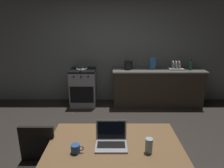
{
  "coord_description": "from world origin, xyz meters",
  "views": [
    {
      "loc": [
        0.08,
        -2.68,
        1.96
      ],
      "look_at": [
        0.09,
        0.98,
        0.83
      ],
      "focal_mm": 32.35,
      "sensor_mm": 36.0,
      "label": 1
    }
  ],
  "objects_px": {
    "chair": "(35,163)",
    "dining_table": "(114,150)",
    "stove_oven": "(83,87)",
    "dish_rack": "(175,67)",
    "laptop": "(111,141)",
    "coffee_mug": "(75,149)",
    "drinking_glass": "(149,145)",
    "cereal_box": "(152,64)",
    "bottle": "(190,65)",
    "electric_kettle": "(128,65)",
    "frying_pan": "(81,69)"
  },
  "relations": [
    {
      "from": "stove_oven",
      "to": "dish_rack",
      "type": "bearing_deg",
      "value": 0.06
    },
    {
      "from": "stove_oven",
      "to": "dining_table",
      "type": "distance_m",
      "value": 2.97
    },
    {
      "from": "stove_oven",
      "to": "bottle",
      "type": "xyz_separation_m",
      "value": [
        2.53,
        -0.05,
        0.56
      ]
    },
    {
      "from": "laptop",
      "to": "coffee_mug",
      "type": "relative_size",
      "value": 2.54
    },
    {
      "from": "laptop",
      "to": "coffee_mug",
      "type": "bearing_deg",
      "value": -169.4
    },
    {
      "from": "bottle",
      "to": "cereal_box",
      "type": "distance_m",
      "value": 0.88
    },
    {
      "from": "stove_oven",
      "to": "electric_kettle",
      "type": "relative_size",
      "value": 3.86
    },
    {
      "from": "stove_oven",
      "to": "coffee_mug",
      "type": "distance_m",
      "value": 3.04
    },
    {
      "from": "stove_oven",
      "to": "dish_rack",
      "type": "xyz_separation_m",
      "value": [
        2.2,
        0.0,
        0.49
      ]
    },
    {
      "from": "stove_oven",
      "to": "dish_rack",
      "type": "relative_size",
      "value": 2.61
    },
    {
      "from": "laptop",
      "to": "electric_kettle",
      "type": "bearing_deg",
      "value": 71.97
    },
    {
      "from": "drinking_glass",
      "to": "dish_rack",
      "type": "relative_size",
      "value": 0.44
    },
    {
      "from": "stove_oven",
      "to": "electric_kettle",
      "type": "bearing_deg",
      "value": 0.13
    },
    {
      "from": "dining_table",
      "to": "electric_kettle",
      "type": "relative_size",
      "value": 6.0
    },
    {
      "from": "coffee_mug",
      "to": "drinking_glass",
      "type": "distance_m",
      "value": 0.7
    },
    {
      "from": "stove_oven",
      "to": "frying_pan",
      "type": "xyz_separation_m",
      "value": [
        -0.02,
        -0.03,
        0.47
      ]
    },
    {
      "from": "laptop",
      "to": "bottle",
      "type": "relative_size",
      "value": 1.31
    },
    {
      "from": "electric_kettle",
      "to": "cereal_box",
      "type": "relative_size",
      "value": 0.86
    },
    {
      "from": "laptop",
      "to": "cereal_box",
      "type": "distance_m",
      "value": 3.06
    },
    {
      "from": "bottle",
      "to": "electric_kettle",
      "type": "bearing_deg",
      "value": 178.04
    },
    {
      "from": "chair",
      "to": "dish_rack",
      "type": "bearing_deg",
      "value": 42.82
    },
    {
      "from": "dish_rack",
      "to": "laptop",
      "type": "bearing_deg",
      "value": -117.83
    },
    {
      "from": "coffee_mug",
      "to": "chair",
      "type": "bearing_deg",
      "value": 161.89
    },
    {
      "from": "electric_kettle",
      "to": "stove_oven",
      "type": "bearing_deg",
      "value": -179.87
    },
    {
      "from": "dining_table",
      "to": "bottle",
      "type": "bearing_deg",
      "value": 57.38
    },
    {
      "from": "frying_pan",
      "to": "cereal_box",
      "type": "xyz_separation_m",
      "value": [
        1.67,
        0.05,
        0.11
      ]
    },
    {
      "from": "stove_oven",
      "to": "electric_kettle",
      "type": "xyz_separation_m",
      "value": [
        1.07,
        0.0,
        0.55
      ]
    },
    {
      "from": "frying_pan",
      "to": "drinking_glass",
      "type": "bearing_deg",
      "value": -70.24
    },
    {
      "from": "dining_table",
      "to": "dish_rack",
      "type": "xyz_separation_m",
      "value": [
        1.48,
        2.88,
        0.25
      ]
    },
    {
      "from": "dish_rack",
      "to": "stove_oven",
      "type": "bearing_deg",
      "value": -179.94
    },
    {
      "from": "stove_oven",
      "to": "coffee_mug",
      "type": "xyz_separation_m",
      "value": [
        0.35,
        -3.0,
        0.35
      ]
    },
    {
      "from": "chair",
      "to": "drinking_glass",
      "type": "bearing_deg",
      "value": -15.05
    },
    {
      "from": "chair",
      "to": "drinking_glass",
      "type": "xyz_separation_m",
      "value": [
        1.18,
        -0.15,
        0.31
      ]
    },
    {
      "from": "laptop",
      "to": "bottle",
      "type": "bearing_deg",
      "value": 46.39
    },
    {
      "from": "chair",
      "to": "cereal_box",
      "type": "height_order",
      "value": "cereal_box"
    },
    {
      "from": "bottle",
      "to": "dish_rack",
      "type": "height_order",
      "value": "bottle"
    },
    {
      "from": "chair",
      "to": "dining_table",
      "type": "bearing_deg",
      "value": -9.81
    },
    {
      "from": "laptop",
      "to": "chair",
      "type": "bearing_deg",
      "value": 167.93
    },
    {
      "from": "chair",
      "to": "stove_oven",
      "type": "bearing_deg",
      "value": 79.57
    },
    {
      "from": "dish_rack",
      "to": "dining_table",
      "type": "bearing_deg",
      "value": -117.24
    },
    {
      "from": "dining_table",
      "to": "laptop",
      "type": "xyz_separation_m",
      "value": [
        -0.03,
        0.01,
        0.11
      ]
    },
    {
      "from": "electric_kettle",
      "to": "drinking_glass",
      "type": "xyz_separation_m",
      "value": [
        -0.02,
        -3.0,
        -0.17
      ]
    },
    {
      "from": "dining_table",
      "to": "drinking_glass",
      "type": "distance_m",
      "value": 0.38
    },
    {
      "from": "dining_table",
      "to": "laptop",
      "type": "bearing_deg",
      "value": 171.3
    },
    {
      "from": "electric_kettle",
      "to": "dish_rack",
      "type": "bearing_deg",
      "value": 0.0
    },
    {
      "from": "stove_oven",
      "to": "chair",
      "type": "xyz_separation_m",
      "value": [
        -0.13,
        -2.85,
        0.07
      ]
    },
    {
      "from": "stove_oven",
      "to": "drinking_glass",
      "type": "xyz_separation_m",
      "value": [
        1.05,
        -2.99,
        0.38
      ]
    },
    {
      "from": "stove_oven",
      "to": "cereal_box",
      "type": "height_order",
      "value": "cereal_box"
    },
    {
      "from": "electric_kettle",
      "to": "dining_table",
      "type": "bearing_deg",
      "value": -96.9
    },
    {
      "from": "dining_table",
      "to": "laptop",
      "type": "relative_size",
      "value": 4.31
    }
  ]
}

